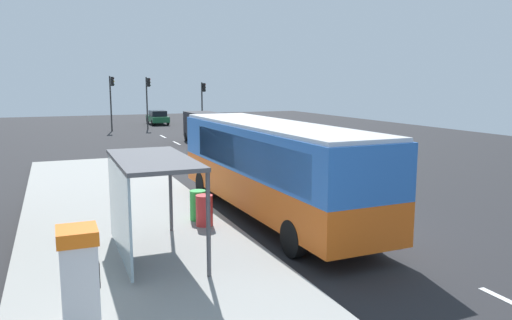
% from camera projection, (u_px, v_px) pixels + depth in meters
% --- Properties ---
extents(ground_plane, '(56.00, 92.00, 0.04)m').
position_uv_depth(ground_plane, '(214.00, 163.00, 28.18)').
color(ground_plane, '#262628').
extents(sidewalk_platform, '(6.20, 30.00, 0.18)m').
position_uv_depth(sidewalk_platform, '(130.00, 233.00, 14.79)').
color(sidewalk_platform, '#999993').
rests_on(sidewalk_platform, ground).
extents(lane_stripe_seg_1, '(0.16, 2.20, 0.01)m').
position_uv_depth(lane_stripe_seg_1, '(375.00, 238.00, 14.56)').
color(lane_stripe_seg_1, silver).
rests_on(lane_stripe_seg_1, ground).
extents(lane_stripe_seg_2, '(0.16, 2.20, 0.01)m').
position_uv_depth(lane_stripe_seg_2, '(298.00, 201.00, 19.13)').
color(lane_stripe_seg_2, silver).
rests_on(lane_stripe_seg_2, ground).
extents(lane_stripe_seg_3, '(0.16, 2.20, 0.01)m').
position_uv_depth(lane_stripe_seg_3, '(250.00, 178.00, 23.70)').
color(lane_stripe_seg_3, silver).
rests_on(lane_stripe_seg_3, ground).
extents(lane_stripe_seg_4, '(0.16, 2.20, 0.01)m').
position_uv_depth(lane_stripe_seg_4, '(218.00, 163.00, 28.27)').
color(lane_stripe_seg_4, silver).
rests_on(lane_stripe_seg_4, ground).
extents(lane_stripe_seg_5, '(0.16, 2.20, 0.01)m').
position_uv_depth(lane_stripe_seg_5, '(194.00, 151.00, 32.84)').
color(lane_stripe_seg_5, silver).
rests_on(lane_stripe_seg_5, ground).
extents(lane_stripe_seg_6, '(0.16, 2.20, 0.01)m').
position_uv_depth(lane_stripe_seg_6, '(177.00, 143.00, 37.41)').
color(lane_stripe_seg_6, silver).
rests_on(lane_stripe_seg_6, ground).
extents(lane_stripe_seg_7, '(0.16, 2.20, 0.01)m').
position_uv_depth(lane_stripe_seg_7, '(163.00, 137.00, 41.98)').
color(lane_stripe_seg_7, silver).
rests_on(lane_stripe_seg_7, ground).
extents(bus, '(2.83, 11.08, 3.21)m').
position_uv_depth(bus, '(270.00, 164.00, 16.49)').
color(bus, orange).
rests_on(bus, ground).
extents(white_van, '(2.05, 5.21, 2.30)m').
position_uv_depth(white_van, '(205.00, 126.00, 37.07)').
color(white_van, black).
rests_on(white_van, ground).
extents(sedan_near, '(1.87, 4.41, 1.52)m').
position_uv_depth(sedan_near, '(158.00, 117.00, 54.07)').
color(sedan_near, '#195933').
rests_on(sedan_near, ground).
extents(ticket_machine, '(0.66, 0.76, 1.94)m').
position_uv_depth(ticket_machine, '(80.00, 282.00, 8.39)').
color(ticket_machine, silver).
rests_on(ticket_machine, sidewalk_platform).
extents(recycling_bin_red, '(0.52, 0.52, 0.95)m').
position_uv_depth(recycling_bin_red, '(204.00, 210.00, 15.14)').
color(recycling_bin_red, red).
rests_on(recycling_bin_red, sidewalk_platform).
extents(recycling_bin_green, '(0.52, 0.52, 0.95)m').
position_uv_depth(recycling_bin_green, '(198.00, 205.00, 15.78)').
color(recycling_bin_green, green).
rests_on(recycling_bin_green, sidewalk_platform).
extents(traffic_light_near_side, '(0.49, 0.28, 4.56)m').
position_uv_depth(traffic_light_near_side, '(203.00, 98.00, 48.79)').
color(traffic_light_near_side, '#2D2D2D').
rests_on(traffic_light_near_side, ground).
extents(traffic_light_far_side, '(0.49, 0.28, 5.13)m').
position_uv_depth(traffic_light_far_side, '(112.00, 95.00, 46.23)').
color(traffic_light_far_side, '#2D2D2D').
rests_on(traffic_light_far_side, ground).
extents(traffic_light_median, '(0.49, 0.28, 5.05)m').
position_uv_depth(traffic_light_median, '(148.00, 95.00, 48.29)').
color(traffic_light_median, '#2D2D2D').
rests_on(traffic_light_median, ground).
extents(bus_shelter, '(1.80, 4.00, 2.50)m').
position_uv_depth(bus_shelter, '(140.00, 182.00, 12.24)').
color(bus_shelter, '#4C4C51').
rests_on(bus_shelter, sidewalk_platform).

